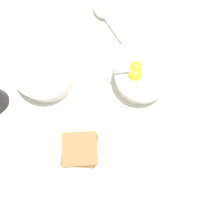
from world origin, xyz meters
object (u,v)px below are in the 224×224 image
at_px(soup_spoon, 104,13).
at_px(congee_bowl, 45,70).
at_px(toast_sandwich, 80,149).
at_px(egg_bowl, 142,75).
at_px(toast_plate, 81,150).

bearing_deg(soup_spoon, congee_bowl, -91.21).
bearing_deg(congee_bowl, toast_sandwich, -24.70).
bearing_deg(soup_spoon, egg_bowl, -19.91).
bearing_deg(egg_bowl, congee_bowl, -141.91).
height_order(toast_sandwich, soup_spoon, toast_sandwich).
bearing_deg(toast_sandwich, toast_plate, -11.88).
distance_m(egg_bowl, congee_bowl, 0.29).
xyz_separation_m(egg_bowl, toast_plate, (0.01, -0.28, -0.02)).
relative_size(soup_spoon, congee_bowl, 0.88).
xyz_separation_m(toast_plate, toast_sandwich, (-0.00, 0.00, 0.02)).
bearing_deg(toast_plate, egg_bowl, 91.23).
distance_m(egg_bowl, soup_spoon, 0.23).
height_order(egg_bowl, toast_plate, egg_bowl).
relative_size(toast_plate, soup_spoon, 1.20).
relative_size(egg_bowl, toast_plate, 0.87).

